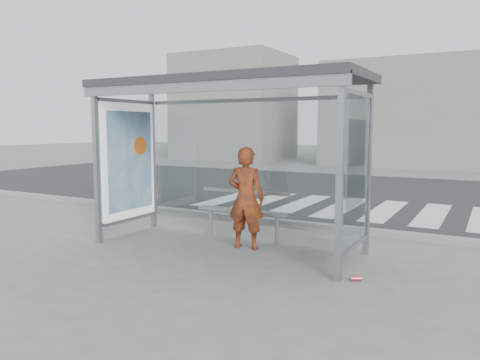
% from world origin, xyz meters
% --- Properties ---
extents(ground, '(80.00, 80.00, 0.00)m').
position_xyz_m(ground, '(0.00, 0.00, 0.00)').
color(ground, slate).
rests_on(ground, ground).
extents(road, '(30.00, 10.00, 0.01)m').
position_xyz_m(road, '(0.00, 7.00, 0.00)').
color(road, black).
rests_on(road, ground).
extents(curb, '(30.00, 0.18, 0.12)m').
position_xyz_m(curb, '(0.00, 1.95, 0.06)').
color(curb, gray).
rests_on(curb, ground).
extents(crosswalk, '(7.55, 3.00, 0.00)m').
position_xyz_m(crosswalk, '(1.00, 4.50, 0.00)').
color(crosswalk, silver).
rests_on(crosswalk, ground).
extents(bus_shelter, '(4.25, 1.65, 2.62)m').
position_xyz_m(bus_shelter, '(-0.37, 0.06, 1.98)').
color(bus_shelter, gray).
rests_on(bus_shelter, ground).
extents(building_left, '(6.00, 5.00, 6.00)m').
position_xyz_m(building_left, '(-10.00, 18.00, 3.00)').
color(building_left, gray).
rests_on(building_left, ground).
extents(building_center, '(8.00, 5.00, 5.00)m').
position_xyz_m(building_center, '(0.00, 18.00, 2.50)').
color(building_center, gray).
rests_on(building_center, ground).
extents(person, '(0.63, 0.46, 1.59)m').
position_xyz_m(person, '(0.28, 0.13, 0.79)').
color(person, red).
rests_on(person, ground).
extents(bench, '(1.62, 0.21, 0.84)m').
position_xyz_m(bench, '(-0.02, 0.58, 0.50)').
color(bench, gray).
rests_on(bench, ground).
extents(soda_can, '(0.14, 0.11, 0.07)m').
position_xyz_m(soda_can, '(2.20, -0.60, 0.03)').
color(soda_can, '#ED4559').
rests_on(soda_can, ground).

